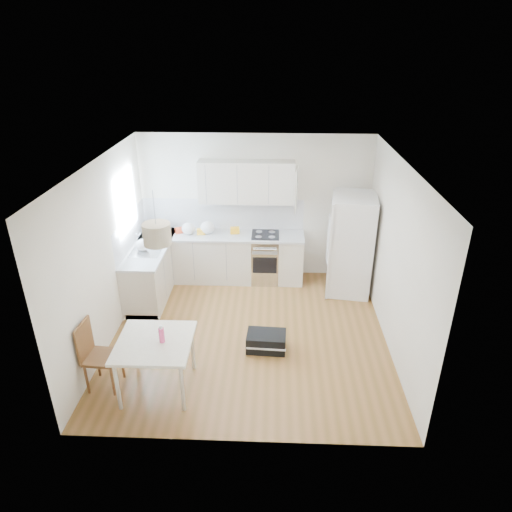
{
  "coord_description": "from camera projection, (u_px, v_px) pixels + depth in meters",
  "views": [
    {
      "loc": [
        0.35,
        -5.89,
        4.21
      ],
      "look_at": [
        0.09,
        0.4,
        1.17
      ],
      "focal_mm": 32.0,
      "sensor_mm": 36.0,
      "label": 1
    }
  ],
  "objects": [
    {
      "name": "snack_orange",
      "position": [
        235.0,
        230.0,
        8.4
      ],
      "size": [
        0.18,
        0.13,
        0.11
      ],
      "primitive_type": "cube",
      "rotation": [
        0.0,
        0.0,
        0.15
      ],
      "color": "orange",
      "rests_on": "counter_back"
    },
    {
      "name": "grocery_bag_c",
      "position": [
        208.0,
        228.0,
        8.36
      ],
      "size": [
        0.26,
        0.22,
        0.24
      ],
      "primitive_type": "ellipsoid",
      "color": "white",
      "rests_on": "counter_back"
    },
    {
      "name": "wall_right",
      "position": [
        396.0,
        259.0,
        6.48
      ],
      "size": [
        0.0,
        4.2,
        4.2
      ],
      "primitive_type": "plane",
      "rotation": [
        1.57,
        0.0,
        -1.57
      ],
      "color": "silver",
      "rests_on": "floor"
    },
    {
      "name": "backsplash_back",
      "position": [
        223.0,
        214.0,
        8.52
      ],
      "size": [
        3.0,
        0.01,
        0.58
      ],
      "primitive_type": "cube",
      "color": "white",
      "rests_on": "wall_back"
    },
    {
      "name": "grocery_bag_e",
      "position": [
        142.0,
        245.0,
        7.7
      ],
      "size": [
        0.23,
        0.19,
        0.2
      ],
      "primitive_type": "ellipsoid",
      "color": "white",
      "rests_on": "counter_left"
    },
    {
      "name": "wall_back",
      "position": [
        255.0,
        207.0,
        8.44
      ],
      "size": [
        4.2,
        0.0,
        4.2
      ],
      "primitive_type": "plane",
      "rotation": [
        1.57,
        0.0,
        0.0
      ],
      "color": "silver",
      "rests_on": "floor"
    },
    {
      "name": "sink",
      "position": [
        148.0,
        248.0,
        7.85
      ],
      "size": [
        0.5,
        0.8,
        0.16
      ],
      "primitive_type": null,
      "color": "#B7BABC",
      "rests_on": "counter_left"
    },
    {
      "name": "gym_bag",
      "position": [
        266.0,
        341.0,
        6.75
      ],
      "size": [
        0.59,
        0.4,
        0.26
      ],
      "primitive_type": "cube",
      "rotation": [
        0.0,
        0.0,
        -0.05
      ],
      "color": "black",
      "rests_on": "floor"
    },
    {
      "name": "cabinets_left",
      "position": [
        152.0,
        271.0,
        8.1
      ],
      "size": [
        0.6,
        1.8,
        0.88
      ],
      "primitive_type": "cube",
      "color": "beige",
      "rests_on": "floor"
    },
    {
      "name": "counter_back",
      "position": [
        222.0,
        235.0,
        8.39
      ],
      "size": [
        3.02,
        0.64,
        0.04
      ],
      "primitive_type": "cube",
      "color": "#B9BBBE",
      "rests_on": "cabinets_back"
    },
    {
      "name": "counter_left",
      "position": [
        149.0,
        248.0,
        7.9
      ],
      "size": [
        0.64,
        1.82,
        0.04
      ],
      "primitive_type": "cube",
      "color": "#B9BBBE",
      "rests_on": "cabinets_left"
    },
    {
      "name": "upper_cabinets",
      "position": [
        246.0,
        182.0,
        8.08
      ],
      "size": [
        1.7,
        0.32,
        0.75
      ],
      "primitive_type": "cube",
      "color": "beige",
      "rests_on": "wall_back"
    },
    {
      "name": "backsplash_left",
      "position": [
        130.0,
        231.0,
        7.77
      ],
      "size": [
        0.01,
        1.8,
        0.58
      ],
      "primitive_type": "cube",
      "color": "white",
      "rests_on": "wall_left"
    },
    {
      "name": "grocery_bag_b",
      "position": [
        188.0,
        229.0,
        8.34
      ],
      "size": [
        0.25,
        0.21,
        0.22
      ],
      "primitive_type": "ellipsoid",
      "color": "white",
      "rests_on": "counter_back"
    },
    {
      "name": "drink_bottle",
      "position": [
        161.0,
        334.0,
        5.68
      ],
      "size": [
        0.09,
        0.09,
        0.24
      ],
      "primitive_type": "cylinder",
      "rotation": [
        0.0,
        0.0,
        -0.39
      ],
      "color": "#E33F7C",
      "rests_on": "dining_table"
    },
    {
      "name": "snack_yellow",
      "position": [
        201.0,
        232.0,
        8.36
      ],
      "size": [
        0.16,
        0.11,
        0.1
      ],
      "primitive_type": "cube",
      "rotation": [
        0.0,
        0.0,
        0.15
      ],
      "color": "yellow",
      "rests_on": "counter_back"
    },
    {
      "name": "snack_red",
      "position": [
        180.0,
        230.0,
        8.42
      ],
      "size": [
        0.17,
        0.15,
        0.1
      ],
      "primitive_type": "cube",
      "rotation": [
        0.0,
        0.0,
        0.42
      ],
      "color": "#B73416",
      "rests_on": "counter_back"
    },
    {
      "name": "ceiling",
      "position": [
        248.0,
        164.0,
        5.97
      ],
      "size": [
        4.2,
        4.2,
        0.0
      ],
      "primitive_type": "plane",
      "rotation": [
        3.14,
        0.0,
        0.0
      ],
      "color": "white",
      "rests_on": "wall_back"
    },
    {
      "name": "dining_table",
      "position": [
        155.0,
        346.0,
        5.77
      ],
      "size": [
        0.95,
        0.95,
        0.75
      ],
      "rotation": [
        0.0,
        0.0,
        0.01
      ],
      "color": "beige",
      "rests_on": "floor"
    },
    {
      "name": "range_oven",
      "position": [
        265.0,
        258.0,
        8.56
      ],
      "size": [
        0.5,
        0.61,
        0.88
      ],
      "primitive_type": null,
      "color": "#B7BABC",
      "rests_on": "floor"
    },
    {
      "name": "window_glassblock",
      "position": [
        126.0,
        202.0,
        7.49
      ],
      "size": [
        0.02,
        1.0,
        1.0
      ],
      "primitive_type": "cube",
      "color": "#BFE0F9",
      "rests_on": "wall_left"
    },
    {
      "name": "grocery_bag_a",
      "position": [
        163.0,
        227.0,
        8.36
      ],
      "size": [
        0.28,
        0.23,
        0.25
      ],
      "primitive_type": "ellipsoid",
      "color": "white",
      "rests_on": "counter_back"
    },
    {
      "name": "grocery_bag_d",
      "position": [
        151.0,
        235.0,
        8.07
      ],
      "size": [
        0.24,
        0.2,
        0.21
      ],
      "primitive_type": "ellipsoid",
      "color": "white",
      "rests_on": "counter_back"
    },
    {
      "name": "pendant_lamp",
      "position": [
        157.0,
        234.0,
        5.18
      ],
      "size": [
        0.41,
        0.41,
        0.25
      ],
      "primitive_type": "cylinder",
      "rotation": [
        0.0,
        0.0,
        -0.32
      ],
      "color": "beige",
      "rests_on": "ceiling"
    },
    {
      "name": "floor",
      "position": [
        249.0,
        334.0,
        7.14
      ],
      "size": [
        4.2,
        4.2,
        0.0
      ],
      "primitive_type": "plane",
      "color": "brown",
      "rests_on": "ground"
    },
    {
      "name": "refrigerator",
      "position": [
        352.0,
        244.0,
        8.06
      ],
      "size": [
        0.96,
        1.0,
        1.78
      ],
      "primitive_type": null,
      "rotation": [
        0.0,
        0.0,
        -0.13
      ],
      "color": "white",
      "rests_on": "floor"
    },
    {
      "name": "cabinets_back",
      "position": [
        223.0,
        258.0,
        8.59
      ],
      "size": [
        3.0,
        0.6,
        0.88
      ],
      "primitive_type": "cube",
      "color": "beige",
      "rests_on": "floor"
    },
    {
      "name": "dining_chair",
      "position": [
        102.0,
        356.0,
        5.9
      ],
      "size": [
        0.43,
        0.43,
        0.96
      ],
      "primitive_type": null,
      "rotation": [
        0.0,
        0.0,
        -0.07
      ],
      "color": "#4D2B17",
      "rests_on": "floor"
    },
    {
      "name": "wall_left",
      "position": [
        105.0,
        254.0,
        6.63
      ],
      "size": [
        0.0,
        4.2,
        4.2
      ],
      "primitive_type": "plane",
      "rotation": [
        1.57,
        0.0,
        1.57
      ],
      "color": "silver",
      "rests_on": "floor"
    }
  ]
}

